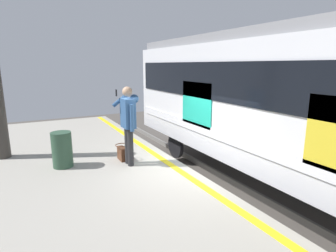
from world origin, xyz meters
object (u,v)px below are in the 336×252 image
object	(u,v)px
passenger	(129,119)
handbag	(122,153)
train_carriage	(302,100)
trash_bin	(62,150)

from	to	relation	value
passenger	handbag	world-z (taller)	passenger
handbag	train_carriage	bearing A→B (deg)	-120.68
passenger	trash_bin	size ratio (longest dim) A/B	2.24
passenger	handbag	distance (m)	0.96
passenger	trash_bin	bearing A→B (deg)	67.76
train_carriage	handbag	xyz separation A→B (m)	(2.11, 3.55, -1.32)
handbag	trash_bin	bearing A→B (deg)	81.32
train_carriage	trash_bin	size ratio (longest dim) A/B	13.70
train_carriage	handbag	size ratio (longest dim) A/B	28.32
train_carriage	passenger	world-z (taller)	train_carriage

